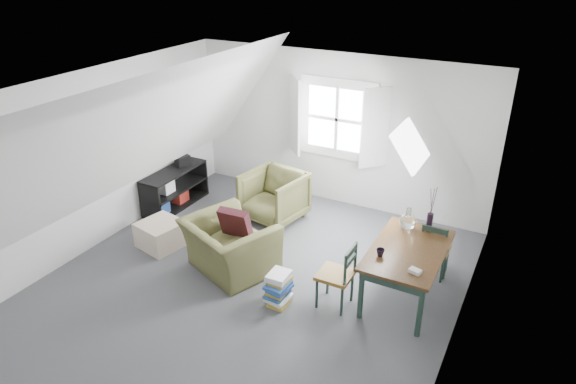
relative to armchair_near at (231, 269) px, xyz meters
The scene contains 24 objects.
floor 0.45m from the armchair_near, 23.08° to the right, with size 5.50×5.50×0.00m, color #47474C.
ceiling 2.54m from the armchair_near, 23.08° to the right, with size 5.50×5.50×0.00m, color white.
wall_back 2.89m from the armchair_near, 80.86° to the left, with size 5.00×5.00×0.00m, color silver.
wall_front 3.21m from the armchair_near, 81.95° to the right, with size 5.00×5.00×0.00m, color silver.
wall_left 2.44m from the armchair_near, behind, with size 5.50×5.50×0.00m, color silver.
wall_right 3.18m from the armchair_near, ahead, with size 5.50×5.50×0.00m, color silver.
slope_left 2.11m from the armchair_near, behind, with size 5.50×5.50×0.00m, color white.
slope_right 2.65m from the armchair_near, ahead, with size 5.50×5.50×0.00m, color white.
dormer_window 2.92m from the armchair_near, 80.59° to the left, with size 1.71×0.35×1.30m.
skylight 2.86m from the armchair_near, 29.77° to the left, with size 0.55×0.75×0.04m, color white.
armchair_near is the anchor object (origin of this frame).
armchair_far 1.52m from the armchair_near, 96.80° to the left, with size 0.84×0.87×0.79m, color #4D4D27.
throw_pillow 0.66m from the armchair_near, 90.00° to the left, with size 0.42×0.12×0.42m, color #350E15.
ottoman 1.24m from the armchair_near, behind, with size 0.56×0.56×0.37m, color #C5B199.
dining_table 2.36m from the armchair_near, 12.58° to the left, with size 0.83×1.39×0.69m.
demijohn 2.42m from the armchair_near, 24.51° to the left, with size 0.21×0.21×0.29m.
vase_twigs 2.68m from the armchair_near, 24.23° to the left, with size 0.08×0.08×0.60m.
cup 2.10m from the armchair_near, ahead, with size 0.10×0.10×0.09m, color black.
paper_box 2.53m from the armchair_near, ahead, with size 0.13×0.09×0.04m, color white.
dining_chair_far 2.70m from the armchair_near, 25.12° to the left, with size 0.37×0.37×0.79m.
dining_chair_near 1.62m from the armchair_near, ahead, with size 0.40×0.40×0.85m.
media_shelf 2.17m from the armchair_near, 149.20° to the left, with size 0.42×1.25×0.64m.
electronics_box 2.43m from the armchair_near, 142.97° to the left, with size 0.16×0.23×0.18m, color black.
magazine_stack 1.00m from the armchair_near, 20.03° to the right, with size 0.31×0.37×0.42m.
Camera 1 is at (2.97, -4.58, 3.95)m, focal length 32.00 mm.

